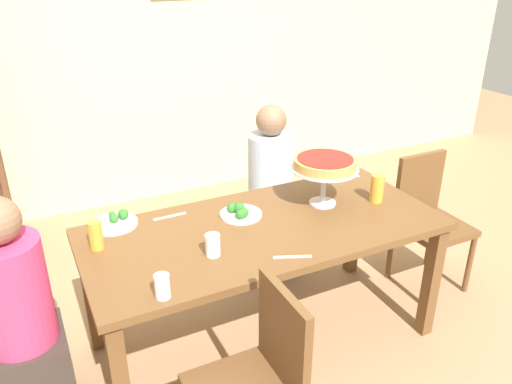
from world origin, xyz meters
The scene contains 17 objects.
ground_plane centered at (0.00, 0.00, 0.00)m, with size 12.00×12.00×0.00m, color #9E7A56.
rear_partition centered at (0.00, 2.20, 1.40)m, with size 8.00×0.12×2.80m, color beige.
dining_table centered at (0.00, 0.00, 0.65)m, with size 1.85×0.84×0.74m.
diner_far_right centered at (0.41, 0.72, 0.49)m, with size 0.34×0.34×1.15m.
diner_head_west centered at (-1.20, 0.01, 0.49)m, with size 0.34×0.34×1.15m.
chair_near_left centered at (-0.38, -0.69, 0.49)m, with size 0.40×0.40×0.87m.
chair_head_east centered at (1.22, 0.07, 0.49)m, with size 0.40×0.40×0.87m.
deep_dish_pizza_stand centered at (0.41, 0.08, 0.97)m, with size 0.37×0.37×0.27m.
salad_plate_near_diner centered at (-0.69, 0.36, 0.76)m, with size 0.24×0.24×0.07m.
salad_plate_far_diner centered at (-0.07, 0.15, 0.76)m, with size 0.23×0.23×0.07m.
beer_glass_amber_tall centered at (0.70, -0.02, 0.82)m, with size 0.08×0.08×0.16m, color gold.
beer_glass_amber_short centered at (-0.81, 0.15, 0.81)m, with size 0.07×0.07×0.14m, color gold.
water_glass_clear_near centered at (-0.65, -0.35, 0.79)m, with size 0.06×0.06×0.11m, color white.
water_glass_clear_far centered at (-0.34, -0.14, 0.79)m, with size 0.07×0.07×0.11m, color white.
cutlery_fork_near centered at (-0.41, 0.31, 0.74)m, with size 0.18×0.02×0.01m, color silver.
cutlery_knife_near centered at (-0.02, -0.33, 0.74)m, with size 0.18×0.02×0.01m, color silver.
cutlery_fork_far centered at (0.74, 0.34, 0.74)m, with size 0.18×0.02×0.01m, color silver.
Camera 1 is at (-1.06, -2.04, 2.01)m, focal length 35.64 mm.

